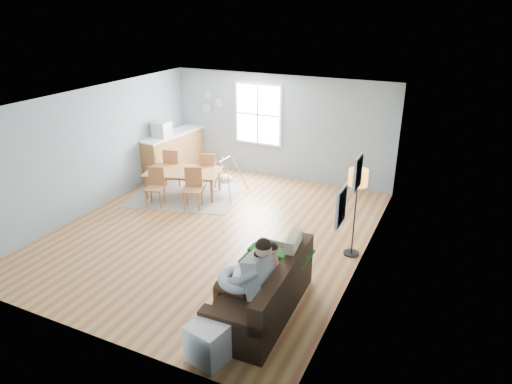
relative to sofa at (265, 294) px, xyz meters
The scene contains 22 objects.
room 3.54m from the sofa, 136.00° to the left, with size 8.40×9.40×3.90m.
window 6.19m from the sofa, 115.92° to the left, with size 1.32×0.08×1.62m.
pictures 2.02m from the sofa, 44.86° to the left, with size 0.05×1.34×0.74m.
wall_plates 6.95m from the sofa, 126.62° to the left, with size 0.67×0.02×0.66m.
sofa is the anchor object (origin of this frame).
green_throw 0.77m from the sofa, 98.35° to the left, with size 0.99×0.86×0.04m, color #12521A.
beige_pillow 0.79m from the sofa, 70.04° to the left, with size 0.15×0.54×0.54m, color beige.
father 0.57m from the sofa, 111.83° to the right, with size 1.04×0.48×1.45m.
nursing_pillow 0.57m from the sofa, 132.42° to the right, with size 0.58×0.58×0.16m, color #A4C1CE.
infant 0.62m from the sofa, 136.65° to the right, with size 0.23×0.40×0.15m.
toddler 0.49m from the sofa, 113.00° to the left, with size 0.56×0.30×0.87m.
floor_lamp 2.61m from the sofa, 71.41° to the left, with size 0.34×0.34×1.68m.
storage_cube 1.26m from the sofa, 102.66° to the right, with size 0.56×0.52×0.54m.
rug 4.92m from the sofa, 137.87° to the left, with size 2.50×1.90×0.01m, color gray.
dining_table 4.91m from the sofa, 137.87° to the left, with size 1.76×0.98×0.62m, color #965731.
chair_sw 4.69m from the sofa, 146.64° to the left, with size 0.50×0.50×0.89m.
chair_se 4.16m from the sofa, 137.30° to the left, with size 0.54×0.54×0.93m.
chair_nw 5.68m from the sofa, 138.44° to the left, with size 0.51×0.51×0.97m.
chair_ne 5.24m from the sofa, 129.96° to the left, with size 0.54×0.54×0.92m.
counter 6.52m from the sofa, 136.68° to the left, with size 0.81×2.09×1.14m.
monitor 6.36m from the sofa, 139.40° to the left, with size 0.41×0.39×0.39m.
baby_swing 4.73m from the sofa, 126.11° to the left, with size 0.92×0.93×0.89m.
Camera 1 is at (4.34, -7.19, 4.37)m, focal length 32.00 mm.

